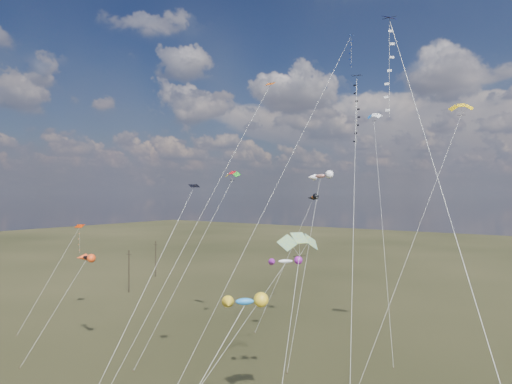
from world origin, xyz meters
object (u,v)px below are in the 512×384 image
Objects in this scene: utility_pole_near at (129,271)px; utility_pole_far at (156,259)px; diamond_black_high at (356,122)px; parafoil_yellow at (461,106)px; novelty_black_orange at (86,258)px.

utility_pole_far is at bearing 119.74° from utility_pole_near.
diamond_black_high reaches higher than parafoil_yellow.
utility_pole_near is at bearing -60.26° from utility_pole_far.
novelty_black_orange is (21.47, -23.83, 7.04)m from utility_pole_near.
novelty_black_orange reaches higher than utility_pole_far.
utility_pole_near is 1.00× the size of utility_pole_far.
parafoil_yellow reaches higher than novelty_black_orange.
utility_pole_near is at bearing 132.01° from novelty_black_orange.
parafoil_yellow is (5.93, 14.43, 3.03)m from diamond_black_high.
utility_pole_far is at bearing 152.47° from diamond_black_high.
diamond_black_high is at bearing -27.53° from utility_pole_far.
utility_pole_near is at bearing 176.61° from parafoil_yellow.
utility_pole_far is 73.53m from parafoil_yellow.
diamond_black_high reaches higher than utility_pole_far.
novelty_black_orange is at bearing -151.68° from parafoil_yellow.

